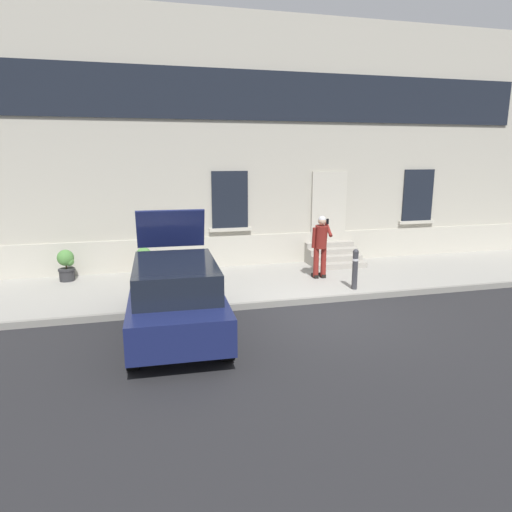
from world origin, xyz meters
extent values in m
plane|color=#232326|center=(0.00, 0.00, 0.00)|extent=(80.00, 80.00, 0.00)
cube|color=#99968E|center=(0.00, 2.80, 0.07)|extent=(24.00, 3.60, 0.15)
cube|color=gray|center=(0.00, 0.94, 0.07)|extent=(24.00, 0.12, 0.15)
cube|color=#B2AD9E|center=(0.00, 5.30, 3.75)|extent=(24.00, 1.40, 7.50)
cube|color=#BCB7A8|center=(0.00, 4.58, 0.55)|extent=(24.00, 0.08, 1.10)
cube|color=brown|center=(1.98, 4.57, 1.84)|extent=(1.00, 0.08, 2.10)
cube|color=#BCB7A8|center=(1.98, 4.55, 1.89)|extent=(1.16, 0.06, 2.24)
cube|color=black|center=(-1.22, 4.57, 2.20)|extent=(1.10, 0.06, 1.70)
cube|color=#BCB7A8|center=(-1.22, 4.54, 1.30)|extent=(1.30, 0.12, 0.10)
cube|color=black|center=(5.18, 4.57, 2.20)|extent=(1.10, 0.06, 1.70)
cube|color=#BCB7A8|center=(5.18, 4.54, 1.30)|extent=(1.30, 0.12, 0.10)
cube|color=black|center=(0.00, 4.57, 5.20)|extent=(16.80, 0.06, 1.40)
cube|color=#9E998E|center=(1.98, 3.48, 0.23)|extent=(1.59, 0.32, 0.16)
cube|color=#9E998E|center=(1.98, 3.80, 0.31)|extent=(1.59, 0.32, 0.32)
cube|color=#9E998E|center=(1.98, 4.12, 0.39)|extent=(1.59, 0.32, 0.48)
cube|color=#9E998E|center=(1.98, 4.44, 0.47)|extent=(1.59, 0.32, 0.64)
cube|color=#161E4C|center=(-3.25, -0.17, 0.62)|extent=(1.89, 4.06, 0.64)
cube|color=black|center=(-3.26, -0.32, 1.22)|extent=(1.62, 2.45, 0.56)
cube|color=black|center=(-3.18, 1.84, 0.40)|extent=(1.66, 0.16, 0.20)
cube|color=yellow|center=(-3.18, 1.84, 0.58)|extent=(0.52, 0.04, 0.12)
cube|color=#B21414|center=(-3.94, 1.86, 0.84)|extent=(0.16, 0.05, 0.18)
cube|color=#B21414|center=(-2.43, 1.81, 0.84)|extent=(0.16, 0.05, 0.18)
cube|color=#161E4C|center=(-3.21, 1.28, 1.90)|extent=(1.50, 0.42, 0.87)
cylinder|color=black|center=(-4.10, -1.55, 0.30)|extent=(0.22, 0.61, 0.60)
cylinder|color=black|center=(-2.51, -1.60, 0.30)|extent=(0.22, 0.61, 0.60)
cylinder|color=black|center=(-4.00, 1.25, 0.30)|extent=(0.22, 0.61, 0.60)
cylinder|color=black|center=(-2.41, 1.20, 0.30)|extent=(0.22, 0.61, 0.60)
cylinder|color=#333338|center=(1.37, 1.35, 0.62)|extent=(0.14, 0.14, 0.95)
sphere|color=#333338|center=(1.37, 1.35, 1.12)|extent=(0.15, 0.15, 0.15)
cylinder|color=silver|center=(1.37, 1.35, 0.92)|extent=(0.15, 0.15, 0.06)
cylinder|color=#333338|center=(-2.76, 1.35, 0.62)|extent=(0.14, 0.14, 0.95)
sphere|color=#333338|center=(-2.76, 1.35, 1.12)|extent=(0.15, 0.15, 0.15)
cylinder|color=silver|center=(-2.76, 1.35, 0.92)|extent=(0.15, 0.15, 0.06)
cylinder|color=maroon|center=(0.81, 2.59, 0.60)|extent=(0.15, 0.15, 0.82)
cube|color=black|center=(0.81, 2.65, 0.20)|extent=(0.12, 0.28, 0.10)
cylinder|color=maroon|center=(1.03, 2.59, 0.60)|extent=(0.15, 0.15, 0.82)
cube|color=black|center=(1.03, 2.65, 0.20)|extent=(0.12, 0.28, 0.10)
cylinder|color=maroon|center=(0.92, 2.57, 1.32)|extent=(0.34, 0.40, 0.65)
sphere|color=tan|center=(0.92, 2.52, 1.77)|extent=(0.22, 0.22, 0.22)
sphere|color=silver|center=(0.92, 2.52, 1.80)|extent=(0.21, 0.21, 0.21)
cylinder|color=maroon|center=(0.70, 2.54, 1.31)|extent=(0.09, 0.14, 0.57)
cylinder|color=maroon|center=(1.12, 2.54, 1.53)|extent=(0.09, 0.44, 0.39)
cube|color=black|center=(1.07, 2.50, 1.75)|extent=(0.07, 0.02, 0.15)
cylinder|color=#2D2D30|center=(-5.87, 4.03, 0.32)|extent=(0.40, 0.40, 0.34)
cylinder|color=#2D2D30|center=(-5.87, 4.03, 0.46)|extent=(0.44, 0.44, 0.05)
cylinder|color=#47331E|center=(-5.87, 4.03, 0.61)|extent=(0.04, 0.04, 0.24)
sphere|color=#4C843D|center=(-5.87, 4.03, 0.79)|extent=(0.44, 0.44, 0.44)
sphere|color=#4C843D|center=(-5.77, 3.98, 0.69)|extent=(0.24, 0.24, 0.24)
cylinder|color=#B25B38|center=(-3.81, 3.84, 0.32)|extent=(0.40, 0.40, 0.34)
cylinder|color=#B25B38|center=(-3.81, 3.84, 0.46)|extent=(0.44, 0.44, 0.05)
cylinder|color=#47331E|center=(-3.81, 3.84, 0.61)|extent=(0.04, 0.04, 0.24)
sphere|color=#4C843D|center=(-3.81, 3.84, 0.79)|extent=(0.44, 0.44, 0.44)
sphere|color=#4C843D|center=(-3.71, 3.79, 0.69)|extent=(0.24, 0.24, 0.24)
camera|label=1|loc=(-3.85, -8.86, 3.47)|focal=31.88mm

